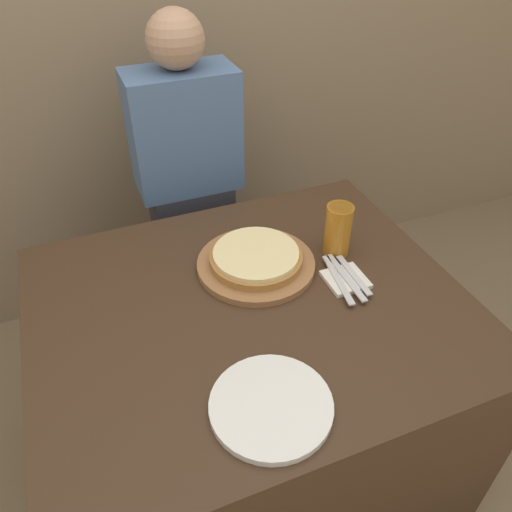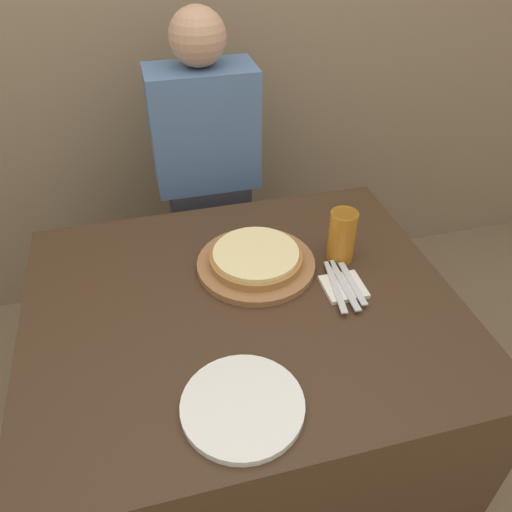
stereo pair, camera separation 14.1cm
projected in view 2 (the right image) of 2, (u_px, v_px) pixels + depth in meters
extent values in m
plane|color=#756047|center=(246.00, 453.00, 1.79)|extent=(12.00, 12.00, 0.00)
cube|color=#3D2819|center=(245.00, 389.00, 1.56)|extent=(1.14, 0.95, 0.75)
cylinder|color=#99663D|center=(256.00, 264.00, 1.43)|extent=(0.34, 0.34, 0.02)
cylinder|color=#A87038|center=(256.00, 258.00, 1.42)|extent=(0.27, 0.27, 0.02)
cylinder|color=beige|center=(256.00, 253.00, 1.41)|extent=(0.24, 0.24, 0.01)
cylinder|color=#B7701E|center=(342.00, 236.00, 1.42)|extent=(0.08, 0.08, 0.16)
cylinder|color=white|center=(345.00, 216.00, 1.38)|extent=(0.08, 0.08, 0.02)
cylinder|color=white|center=(243.00, 406.00, 1.06)|extent=(0.27, 0.27, 0.02)
cube|color=white|center=(343.00, 287.00, 1.36)|extent=(0.11, 0.11, 0.01)
cube|color=silver|center=(335.00, 286.00, 1.35)|extent=(0.05, 0.21, 0.00)
cube|color=silver|center=(344.00, 285.00, 1.36)|extent=(0.02, 0.21, 0.00)
cube|color=silver|center=(352.00, 283.00, 1.36)|extent=(0.02, 0.18, 0.00)
cube|color=#33333D|center=(213.00, 257.00, 2.09)|extent=(0.29, 0.20, 0.73)
cube|color=#4C6B99|center=(204.00, 128.00, 1.74)|extent=(0.37, 0.20, 0.42)
sphere|color=tan|center=(197.00, 37.00, 1.55)|extent=(0.18, 0.18, 0.18)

